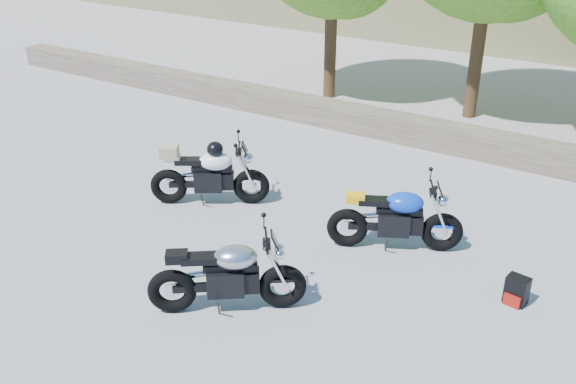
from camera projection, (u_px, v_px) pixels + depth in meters
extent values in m
plane|color=gray|center=(237.00, 265.00, 8.77)|extent=(90.00, 90.00, 0.00)
cube|color=brown|center=(398.00, 127.00, 12.84)|extent=(22.00, 0.55, 0.50)
cylinder|color=#382314|center=(331.00, 33.00, 14.75)|extent=(0.28, 0.28, 3.02)
cylinder|color=#382314|center=(479.00, 40.00, 13.42)|extent=(0.28, 0.28, 3.36)
torus|color=black|center=(283.00, 286.00, 7.81)|extent=(0.57, 0.47, 0.59)
torus|color=black|center=(172.00, 291.00, 7.72)|extent=(0.57, 0.47, 0.59)
cylinder|color=silver|center=(283.00, 286.00, 7.81)|extent=(0.19, 0.15, 0.20)
cylinder|color=silver|center=(172.00, 291.00, 7.72)|extent=(0.19, 0.15, 0.20)
cube|color=black|center=(226.00, 281.00, 7.71)|extent=(0.52, 0.49, 0.33)
cube|color=black|center=(230.00, 267.00, 7.63)|extent=(0.61, 0.50, 0.09)
ellipsoid|color=#ACACB1|center=(235.00, 257.00, 7.57)|extent=(0.64, 0.60, 0.28)
cube|color=black|center=(201.00, 258.00, 7.55)|extent=(0.49, 0.44, 0.08)
cube|color=black|center=(177.00, 257.00, 7.51)|extent=(0.32, 0.30, 0.12)
cylinder|color=black|center=(267.00, 240.00, 7.50)|extent=(0.39, 0.51, 0.03)
sphere|color=silver|center=(279.00, 251.00, 7.58)|extent=(0.17, 0.17, 0.17)
torus|color=black|center=(251.00, 186.00, 10.30)|extent=(0.58, 0.44, 0.59)
torus|color=black|center=(169.00, 186.00, 10.31)|extent=(0.58, 0.44, 0.59)
cylinder|color=silver|center=(251.00, 186.00, 10.30)|extent=(0.19, 0.14, 0.20)
cylinder|color=silver|center=(169.00, 186.00, 10.31)|extent=(0.19, 0.14, 0.20)
cube|color=black|center=(209.00, 180.00, 10.26)|extent=(0.52, 0.47, 0.33)
cube|color=black|center=(212.00, 169.00, 10.17)|extent=(0.63, 0.47, 0.09)
ellipsoid|color=white|center=(216.00, 161.00, 10.11)|extent=(0.64, 0.58, 0.28)
cube|color=black|center=(190.00, 161.00, 10.11)|extent=(0.50, 0.42, 0.08)
cube|color=white|center=(172.00, 159.00, 10.09)|extent=(0.32, 0.29, 0.12)
cylinder|color=black|center=(239.00, 149.00, 10.01)|extent=(0.35, 0.53, 0.03)
sphere|color=silver|center=(248.00, 158.00, 10.08)|extent=(0.17, 0.17, 0.17)
ellipsoid|color=black|center=(215.00, 149.00, 10.02)|extent=(0.36, 0.37, 0.25)
cube|color=tan|center=(169.00, 151.00, 10.04)|extent=(0.36, 0.35, 0.18)
torus|color=black|center=(442.00, 232.00, 9.00)|extent=(0.59, 0.39, 0.59)
torus|color=black|center=(347.00, 228.00, 9.11)|extent=(0.59, 0.39, 0.59)
cylinder|color=silver|center=(442.00, 232.00, 9.00)|extent=(0.20, 0.12, 0.20)
cylinder|color=silver|center=(347.00, 228.00, 9.11)|extent=(0.20, 0.12, 0.20)
cube|color=black|center=(394.00, 223.00, 9.00)|extent=(0.52, 0.44, 0.33)
cube|color=black|center=(399.00, 210.00, 8.91)|extent=(0.64, 0.42, 0.09)
ellipsoid|color=#0D3BC3|center=(405.00, 202.00, 8.85)|extent=(0.63, 0.55, 0.28)
cube|color=black|center=(375.00, 201.00, 8.88)|extent=(0.50, 0.39, 0.08)
cube|color=#FFBA0D|center=(355.00, 198.00, 8.89)|extent=(0.31, 0.28, 0.12)
cylinder|color=black|center=(433.00, 190.00, 8.72)|extent=(0.30, 0.56, 0.03)
sphere|color=silver|center=(443.00, 200.00, 8.78)|extent=(0.17, 0.17, 0.17)
cube|color=black|center=(517.00, 290.00, 7.93)|extent=(0.30, 0.23, 0.37)
cube|color=#A5170D|center=(512.00, 301.00, 7.90)|extent=(0.21, 0.07, 0.15)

